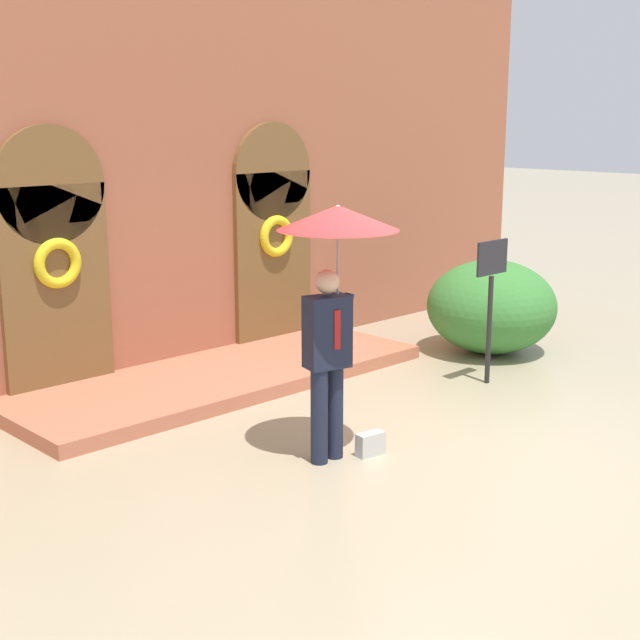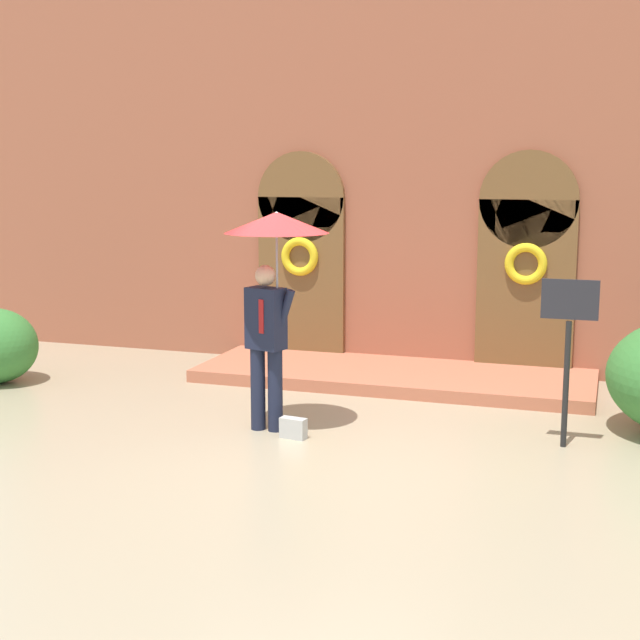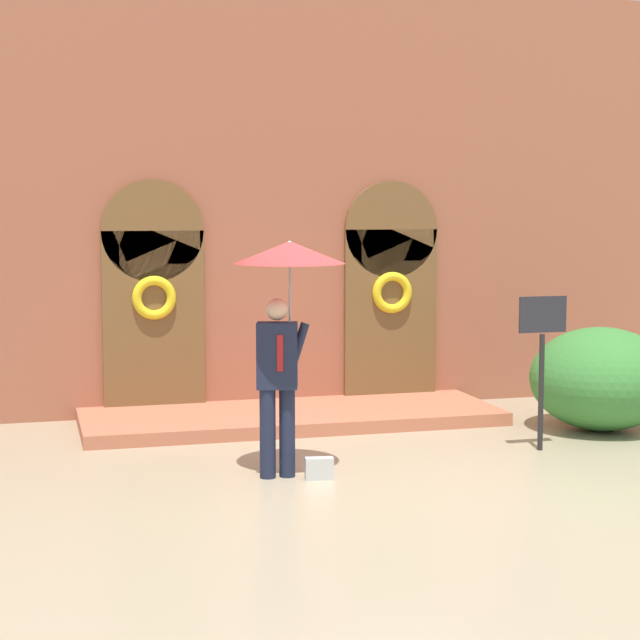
% 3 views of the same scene
% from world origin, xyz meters
% --- Properties ---
extents(ground_plane, '(80.00, 80.00, 0.00)m').
position_xyz_m(ground_plane, '(0.00, 0.00, 0.00)').
color(ground_plane, tan).
extents(building_facade, '(14.00, 2.30, 5.60)m').
position_xyz_m(building_facade, '(-0.00, 4.15, 2.68)').
color(building_facade, '#9E563D').
rests_on(building_facade, ground).
extents(person_with_umbrella, '(1.10, 1.10, 2.36)m').
position_xyz_m(person_with_umbrella, '(-0.68, 0.46, 1.91)').
color(person_with_umbrella, '#191E33').
rests_on(person_with_umbrella, ground).
extents(handbag, '(0.29, 0.16, 0.22)m').
position_xyz_m(handbag, '(-0.40, 0.26, 0.11)').
color(handbag, '#B7B7B2').
rests_on(handbag, ground).
extents(sign_post, '(0.56, 0.06, 1.72)m').
position_xyz_m(sign_post, '(2.32, 0.86, 1.16)').
color(sign_post, black).
rests_on(sign_post, ground).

